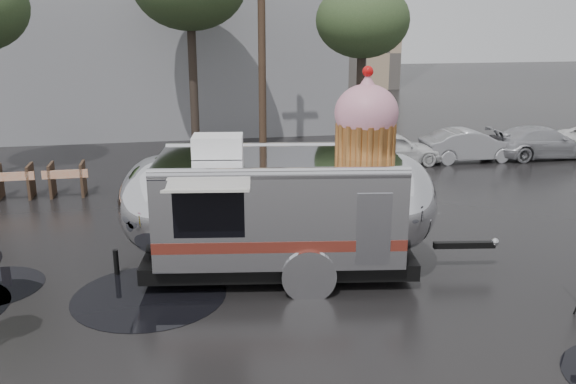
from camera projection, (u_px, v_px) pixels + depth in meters
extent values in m
plane|color=black|center=(238.00, 353.00, 9.76)|extent=(120.00, 120.00, 0.00)
cylinder|color=black|center=(149.00, 296.00, 11.78)|extent=(2.96, 2.96, 0.01)
cylinder|color=#473323|center=(262.00, 37.00, 22.19)|extent=(0.28, 0.28, 9.00)
cylinder|color=#382D26|center=(193.00, 67.00, 23.00)|extent=(0.32, 0.32, 6.75)
cylinder|color=#382D26|center=(361.00, 88.00, 22.37)|extent=(0.32, 0.32, 5.40)
ellipsoid|color=#293E1E|center=(363.00, 20.00, 21.71)|extent=(3.36, 3.36, 2.64)
cube|color=#473323|center=(31.00, 181.00, 18.15)|extent=(0.08, 0.80, 1.00)
cube|color=#E5590C|center=(11.00, 177.00, 17.64)|extent=(1.30, 0.04, 0.25)
cube|color=#473323|center=(52.00, 180.00, 18.26)|extent=(0.08, 0.80, 1.00)
cube|color=#473323|center=(83.00, 178.00, 18.42)|extent=(0.08, 0.80, 1.00)
cube|color=#E5590C|center=(65.00, 174.00, 17.91)|extent=(1.30, 0.04, 0.25)
imported|color=silver|center=(393.00, 146.00, 22.16)|extent=(4.00, 1.80, 1.40)
imported|color=#B2B2B7|center=(470.00, 143.00, 22.69)|extent=(4.00, 1.80, 1.40)
imported|color=#B2B2B7|center=(543.00, 139.00, 23.23)|extent=(4.20, 1.80, 1.44)
cube|color=silver|center=(278.00, 203.00, 12.48)|extent=(5.13, 3.19, 1.97)
ellipsoid|color=silver|center=(395.00, 201.00, 12.57)|extent=(1.99, 2.73, 1.97)
ellipsoid|color=silver|center=(160.00, 204.00, 12.38)|extent=(1.99, 2.73, 1.97)
cube|color=black|center=(279.00, 255.00, 12.79)|extent=(5.73, 2.96, 0.33)
cylinder|color=black|center=(309.00, 276.00, 11.73)|extent=(0.79, 0.35, 0.77)
cylinder|color=black|center=(301.00, 236.00, 13.90)|extent=(0.79, 0.35, 0.77)
cylinder|color=silver|center=(309.00, 277.00, 11.57)|extent=(1.05, 0.26, 1.05)
cube|color=black|center=(464.00, 245.00, 12.90)|extent=(1.32, 0.32, 0.13)
sphere|color=silver|center=(495.00, 242.00, 12.91)|extent=(0.20, 0.20, 0.18)
cylinder|color=black|center=(116.00, 262.00, 12.69)|extent=(0.12, 0.12, 0.55)
cube|color=maroon|center=(280.00, 247.00, 11.41)|extent=(4.77, 0.73, 0.22)
cube|color=maroon|center=(277.00, 207.00, 13.81)|extent=(4.77, 0.73, 0.22)
cube|color=black|center=(209.00, 215.00, 11.16)|extent=(1.30, 0.22, 0.88)
cube|color=#B6B3A9|center=(206.00, 191.00, 10.76)|extent=(1.59, 0.76, 0.16)
cube|color=silver|center=(374.00, 230.00, 11.37)|extent=(0.65, 0.13, 1.42)
cube|color=white|center=(218.00, 146.00, 12.10)|extent=(1.08, 0.85, 0.42)
cylinder|color=#CE823F|center=(365.00, 139.00, 12.18)|extent=(1.29, 1.29, 0.66)
ellipsoid|color=pink|center=(366.00, 113.00, 12.04)|extent=(1.44, 1.44, 1.14)
cone|color=pink|center=(367.00, 84.00, 11.88)|extent=(0.62, 0.62, 0.44)
sphere|color=red|center=(368.00, 71.00, 11.81)|extent=(0.25, 0.25, 0.22)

